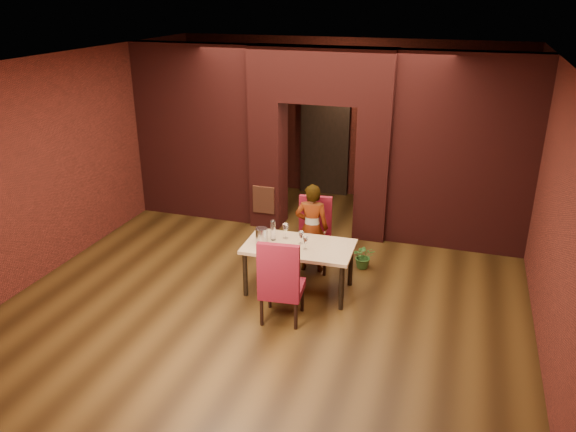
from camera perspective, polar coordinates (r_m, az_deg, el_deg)
name	(u,v)px	position (r m, az deg, el deg)	size (l,w,h in m)	color
floor	(284,278)	(8.54, -0.40, -6.32)	(8.00, 8.00, 0.00)	#412910
ceiling	(283,60)	(7.56, -0.46, 15.54)	(7.00, 8.00, 0.04)	silver
wall_back	(345,119)	(11.64, 5.86, 9.75)	(7.00, 0.04, 3.20)	maroon
wall_front	(122,330)	(4.63, -16.47, -11.03)	(7.00, 0.04, 3.20)	maroon
wall_left	(74,156)	(9.56, -20.88, 5.69)	(0.04, 8.00, 3.20)	maroon
wall_right	(554,205)	(7.63, 25.40, 1.05)	(0.04, 8.00, 3.20)	maroon
pillar_left	(269,163)	(10.14, -1.98, 5.38)	(0.55, 0.55, 2.30)	maroon
pillar_right	(374,173)	(9.69, 8.69, 4.33)	(0.55, 0.55, 2.30)	maroon
lintel	(322,75)	(9.52, 3.45, 14.12)	(2.45, 0.55, 0.90)	maroon
wing_wall_left	(196,133)	(10.57, -9.31, 8.32)	(2.27, 0.35, 3.20)	maroon
wing_wall_right	(463,155)	(9.46, 17.35, 5.98)	(2.27, 0.35, 3.20)	maroon
vent_panel	(264,200)	(10.07, -2.50, 1.64)	(0.40, 0.03, 0.50)	#AC5332
rear_door	(325,145)	(11.80, 3.78, 7.24)	(0.90, 0.08, 2.10)	black
rear_door_frame	(325,145)	(11.76, 3.73, 7.19)	(1.02, 0.04, 2.22)	black
dining_table	(299,268)	(8.06, 1.11, -5.28)	(1.53, 0.86, 0.72)	tan
chair_far	(313,235)	(8.61, 2.56, -1.95)	(0.51, 0.51, 1.12)	maroon
chair_near	(282,279)	(7.29, -0.59, -6.37)	(0.53, 0.53, 1.18)	maroon
person_seated	(312,228)	(8.50, 2.43, -1.23)	(0.51, 0.34, 1.40)	silver
wine_glass_a	(286,231)	(8.07, -0.25, -1.55)	(0.09, 0.09, 0.22)	white
wine_glass_b	(301,238)	(7.90, 1.33, -2.21)	(0.08, 0.08, 0.19)	white
wine_glass_c	(305,243)	(7.74, 1.78, -2.77)	(0.08, 0.08, 0.19)	white
tasting_sheet	(289,249)	(7.77, 0.12, -3.38)	(0.26, 0.19, 0.00)	white
wine_bucket	(262,235)	(7.95, -2.69, -1.97)	(0.17, 0.17, 0.21)	#B0B0B7
water_bottle	(273,230)	(8.00, -1.53, -1.41)	(0.07, 0.07, 0.31)	white
potted_plant	(364,256)	(8.83, 7.72, -4.07)	(0.36, 0.31, 0.40)	#36692A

